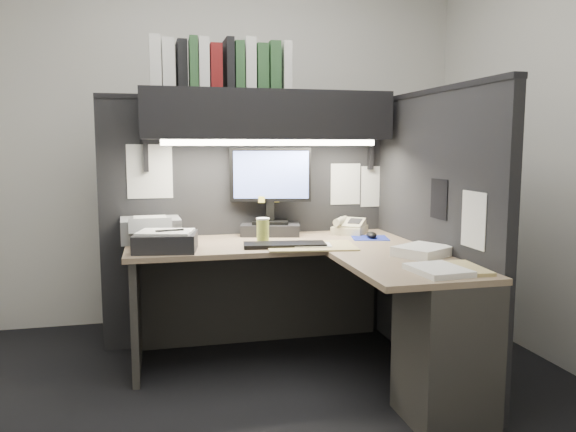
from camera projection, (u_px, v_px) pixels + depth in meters
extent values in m
plane|color=black|center=(273.00, 397.00, 2.95)|extent=(3.50, 3.50, 0.00)
cube|color=silver|center=(231.00, 140.00, 4.22)|extent=(3.50, 0.04, 2.70)
cube|color=silver|center=(400.00, 130.00, 1.33)|extent=(3.50, 0.04, 2.70)
cube|color=silver|center=(574.00, 139.00, 3.18)|extent=(0.04, 3.00, 2.70)
cube|color=black|center=(248.00, 223.00, 3.75)|extent=(1.90, 0.06, 1.60)
cube|color=black|center=(432.00, 235.00, 3.24)|extent=(0.06, 1.50, 1.60)
cube|color=#8F705B|center=(270.00, 244.00, 3.42)|extent=(1.70, 0.68, 0.03)
cube|color=#8F705B|center=(408.00, 266.00, 2.81)|extent=(0.60, 0.85, 0.03)
cube|color=#32302C|center=(261.00, 290.00, 3.75)|extent=(1.61, 0.02, 0.70)
cube|color=#32302C|center=(136.00, 311.00, 3.28)|extent=(0.04, 0.61, 0.70)
cube|color=#32302C|center=(446.00, 350.00, 2.66)|extent=(0.38, 0.40, 0.70)
cube|color=black|center=(267.00, 115.00, 3.51)|extent=(1.55, 0.34, 0.30)
cylinder|color=white|center=(272.00, 143.00, 3.40)|extent=(1.32, 0.04, 0.04)
cube|color=black|center=(270.00, 229.00, 3.68)|extent=(0.42, 0.31, 0.07)
cube|color=black|center=(270.00, 211.00, 3.66)|extent=(0.06, 0.05, 0.13)
cube|color=black|center=(270.00, 175.00, 3.63)|extent=(0.52, 0.16, 0.35)
cube|color=#6A82E9|center=(271.00, 175.00, 3.61)|extent=(0.47, 0.12, 0.31)
cube|color=black|center=(285.00, 245.00, 3.24)|extent=(0.49, 0.22, 0.02)
cube|color=#1C299A|center=(370.00, 238.00, 3.54)|extent=(0.26, 0.25, 0.00)
ellipsoid|color=black|center=(371.00, 235.00, 3.53)|extent=(0.08, 0.11, 0.04)
cube|color=beige|center=(350.00, 227.00, 3.73)|extent=(0.28, 0.29, 0.08)
cylinder|color=#CAC050|center=(263.00, 231.00, 3.38)|extent=(0.08, 0.08, 0.14)
cube|color=gray|center=(151.00, 230.00, 3.43)|extent=(0.37, 0.32, 0.14)
cube|color=black|center=(166.00, 242.00, 3.12)|extent=(0.37, 0.32, 0.10)
cube|color=tan|center=(311.00, 246.00, 3.25)|extent=(0.54, 0.39, 0.01)
cube|color=white|center=(423.00, 251.00, 2.98)|extent=(0.35, 0.33, 0.05)
cube|color=white|center=(438.00, 270.00, 2.58)|extent=(0.24, 0.29, 0.03)
cube|color=tan|center=(457.00, 269.00, 2.63)|extent=(0.26, 0.32, 0.02)
cube|color=silver|center=(155.00, 63.00, 3.32)|extent=(0.07, 0.22, 0.30)
cube|color=silver|center=(168.00, 65.00, 3.34)|extent=(0.07, 0.22, 0.28)
cube|color=black|center=(181.00, 65.00, 3.37)|extent=(0.06, 0.22, 0.28)
cube|color=#274F2A|center=(193.00, 64.00, 3.35)|extent=(0.05, 0.22, 0.30)
cube|color=silver|center=(203.00, 64.00, 3.37)|extent=(0.06, 0.22, 0.29)
cube|color=maroon|center=(215.00, 68.00, 3.40)|extent=(0.07, 0.22, 0.26)
cube|color=black|center=(228.00, 65.00, 3.41)|extent=(0.05, 0.22, 0.30)
cube|color=#274F2A|center=(238.00, 67.00, 3.42)|extent=(0.05, 0.22, 0.28)
cube|color=silver|center=(248.00, 65.00, 3.45)|extent=(0.07, 0.22, 0.31)
cube|color=#274F2A|center=(260.00, 68.00, 3.47)|extent=(0.07, 0.22, 0.27)
cube|color=#274F2A|center=(273.00, 67.00, 3.48)|extent=(0.07, 0.22, 0.29)
cube|color=silver|center=(285.00, 67.00, 3.51)|extent=(0.05, 0.22, 0.29)
cube|color=white|center=(345.00, 184.00, 3.84)|extent=(0.21, 0.00, 0.28)
cube|color=white|center=(375.00, 186.00, 3.89)|extent=(0.21, 0.00, 0.28)
cube|color=white|center=(150.00, 171.00, 3.53)|extent=(0.28, 0.00, 0.34)
cube|color=black|center=(439.00, 199.00, 3.08)|extent=(0.00, 0.18, 0.22)
cube|color=white|center=(473.00, 220.00, 2.75)|extent=(0.00, 0.21, 0.28)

